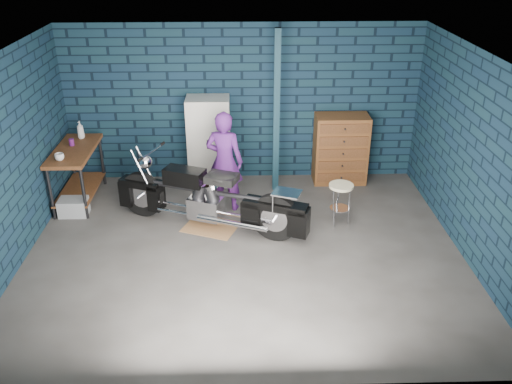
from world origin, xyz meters
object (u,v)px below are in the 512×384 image
motorcycle (209,194)px  workbench (78,175)px  person (224,161)px  locker (209,142)px  shop_stool (340,204)px  tool_chest (341,149)px  storage_bin (74,207)px

motorcycle → workbench: bearing=177.9°
person → locker: size_ratio=1.04×
person → locker: bearing=-57.9°
workbench → motorcycle: 2.38m
motorcycle → locker: bearing=114.2°
shop_stool → locker: bearing=142.9°
locker → tool_chest: 2.27m
person → shop_stool: size_ratio=2.43×
locker → tool_chest: locker is taller
tool_chest → motorcycle: bearing=-144.4°
storage_bin → tool_chest: (4.35, 1.12, 0.47)m
workbench → shop_stool: size_ratio=2.12×
motorcycle → tool_chest: bearing=57.2°
shop_stool → storage_bin: bearing=174.3°
motorcycle → locker: size_ratio=1.66×
tool_chest → locker: bearing=180.0°
motorcycle → person: size_ratio=1.59×
workbench → person: person is taller
workbench → shop_stool: bearing=-12.4°
person → storage_bin: size_ratio=3.72×
motorcycle → person: bearing=93.2°
workbench → shop_stool: (4.12, -0.91, -0.13)m
person → shop_stool: bearing=176.4°
locker → storage_bin: bearing=-151.8°
storage_bin → tool_chest: 4.52m
storage_bin → locker: size_ratio=0.28×
locker → tool_chest: bearing=0.0°
workbench → person: bearing=-7.6°
motorcycle → shop_stool: bearing=23.0°
person → locker: person is taller
storage_bin → workbench: bearing=92.3°
motorcycle → tool_chest: 2.70m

